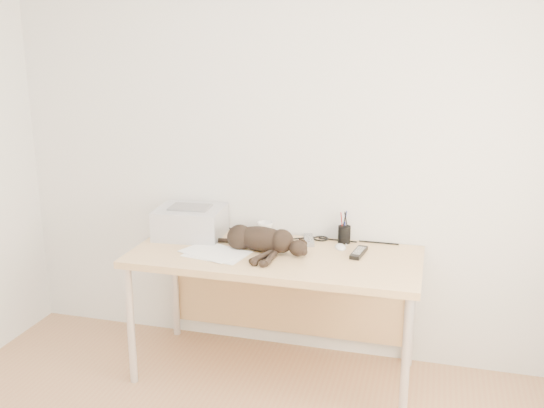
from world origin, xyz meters
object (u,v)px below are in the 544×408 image
(mug, at_px, (265,229))
(desk, at_px, (279,271))
(printer, at_px, (191,222))
(cat, at_px, (259,240))
(mouse, at_px, (341,245))
(pen_cup, at_px, (344,234))

(mug, bearing_deg, desk, -54.97)
(desk, bearing_deg, printer, 171.64)
(cat, distance_m, mouse, 0.47)
(printer, distance_m, mouse, 0.91)
(mug, height_order, pen_cup, pen_cup)
(mouse, bearing_deg, desk, 178.03)
(desk, height_order, printer, printer)
(cat, xyz_separation_m, pen_cup, (0.44, 0.27, -0.01))
(cat, height_order, mouse, cat)
(desk, distance_m, mouse, 0.38)
(desk, relative_size, mug, 16.76)
(mug, height_order, mouse, mug)
(desk, xyz_separation_m, printer, (-0.57, 0.08, 0.22))
(pen_cup, bearing_deg, mug, -178.80)
(mouse, bearing_deg, mug, 150.27)
(printer, bearing_deg, desk, -8.36)
(printer, relative_size, cat, 0.64)
(cat, relative_size, pen_cup, 3.43)
(pen_cup, bearing_deg, mouse, -92.48)
(printer, height_order, mouse, printer)
(mug, bearing_deg, pen_cup, 1.20)
(cat, bearing_deg, mug, 107.06)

